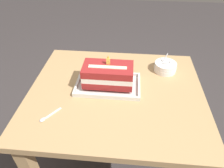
# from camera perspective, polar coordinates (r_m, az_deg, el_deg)

# --- Properties ---
(ground_plane) EXTENTS (8.00, 8.00, 0.00)m
(ground_plane) POSITION_cam_1_polar(r_m,az_deg,el_deg) (1.67, 0.78, -21.28)
(ground_plane) COLOR #383333
(dining_table) EXTENTS (0.92, 0.79, 0.73)m
(dining_table) POSITION_cam_1_polar(r_m,az_deg,el_deg) (1.18, 1.04, -6.27)
(dining_table) COLOR tan
(dining_table) RESTS_ON ground_plane
(foil_tray) EXTENTS (0.34, 0.21, 0.02)m
(foil_tray) POSITION_cam_1_polar(r_m,az_deg,el_deg) (1.12, -1.08, -0.28)
(foil_tray) COLOR silver
(foil_tray) RESTS_ON dining_table
(birthday_cake) EXTENTS (0.26, 0.14, 0.15)m
(birthday_cake) POSITION_cam_1_polar(r_m,az_deg,el_deg) (1.08, -1.13, 2.61)
(birthday_cake) COLOR maroon
(birthday_cake) RESTS_ON foil_tray
(bowl_stack) EXTENTS (0.13, 0.13, 0.10)m
(bowl_stack) POSITION_cam_1_polar(r_m,az_deg,el_deg) (1.27, 14.45, 4.59)
(bowl_stack) COLOR white
(bowl_stack) RESTS_ON dining_table
(serving_spoon_near_tray) EXTENTS (0.08, 0.10, 0.01)m
(serving_spoon_near_tray) POSITION_cam_1_polar(r_m,az_deg,el_deg) (1.00, -17.72, -8.80)
(serving_spoon_near_tray) COLOR silver
(serving_spoon_near_tray) RESTS_ON dining_table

